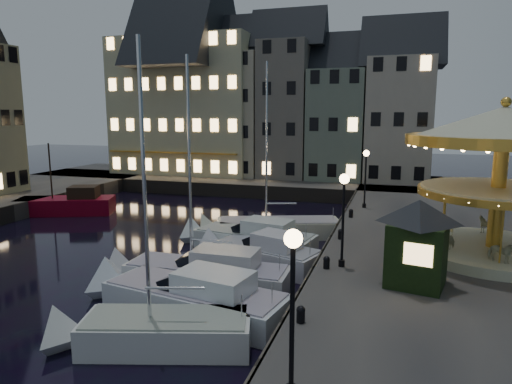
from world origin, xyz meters
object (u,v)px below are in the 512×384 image
(motorboat_b, at_px, (187,298))
(bollard_a, at_px, (301,314))
(bollard_d, at_px, (351,213))
(motorboat_a, at_px, (151,333))
(carousel, at_px, (502,153))
(bollard_b, at_px, (327,262))
(motorboat_e, at_px, (249,239))
(streetlamp_a, at_px, (292,290))
(streetlamp_b, at_px, (343,207))
(motorboat_d, at_px, (259,254))
(streetlamp_c, at_px, (366,170))
(bollard_c, at_px, (341,234))
(motorboat_f, at_px, (270,229))
(motorboat_c, at_px, (199,273))
(ticket_kiosk, at_px, (418,228))
(red_fishing_boat, at_px, (68,205))

(motorboat_b, bearing_deg, bollard_a, -22.58)
(bollard_d, height_order, motorboat_a, motorboat_a)
(carousel, bearing_deg, motorboat_a, -139.80)
(bollard_b, height_order, carousel, carousel)
(motorboat_a, bearing_deg, motorboat_e, 91.88)
(streetlamp_a, bearing_deg, streetlamp_b, 90.00)
(carousel, bearing_deg, motorboat_d, -174.62)
(streetlamp_c, height_order, bollard_c, streetlamp_c)
(streetlamp_a, distance_m, motorboat_f, 19.59)
(motorboat_a, bearing_deg, motorboat_f, 89.98)
(bollard_d, distance_m, motorboat_f, 5.45)
(motorboat_e, xyz_separation_m, motorboat_f, (0.40, 3.17, -0.11))
(bollard_a, relative_size, bollard_d, 1.00)
(bollard_a, distance_m, motorboat_f, 15.33)
(motorboat_e, bearing_deg, bollard_b, -46.19)
(motorboat_f, bearing_deg, bollard_c, -37.47)
(bollard_d, height_order, motorboat_c, motorboat_c)
(ticket_kiosk, bearing_deg, bollard_c, 121.98)
(streetlamp_c, height_order, motorboat_c, motorboat_c)
(motorboat_b, bearing_deg, motorboat_f, 89.74)
(motorboat_c, bearing_deg, bollard_d, 62.52)
(bollard_d, distance_m, motorboat_a, 17.61)
(motorboat_c, bearing_deg, carousel, 20.38)
(motorboat_c, bearing_deg, motorboat_a, -82.83)
(streetlamp_b, height_order, bollard_c, streetlamp_b)
(streetlamp_b, xyz_separation_m, motorboat_f, (-5.70, 8.41, -3.49))
(bollard_b, bearing_deg, bollard_d, 90.00)
(bollard_d, bearing_deg, motorboat_b, -110.42)
(streetlamp_b, height_order, motorboat_b, streetlamp_b)
(bollard_d, height_order, ticket_kiosk, ticket_kiosk)
(motorboat_e, height_order, carousel, carousel)
(bollard_a, height_order, carousel, carousel)
(streetlamp_c, xyz_separation_m, motorboat_d, (-4.67, -10.87, -3.38))
(motorboat_f, distance_m, ticket_kiosk, 13.51)
(bollard_b, distance_m, bollard_d, 10.50)
(streetlamp_b, bearing_deg, motorboat_c, -169.54)
(streetlamp_c, bearing_deg, motorboat_f, -138.26)
(motorboat_a, distance_m, red_fishing_boat, 24.47)
(bollard_a, height_order, bollard_c, same)
(motorboat_d, xyz_separation_m, ticket_kiosk, (7.74, -4.01, 3.00))
(streetlamp_b, height_order, carousel, carousel)
(bollard_a, bearing_deg, bollard_c, 90.00)
(bollard_a, distance_m, bollard_d, 16.00)
(bollard_c, distance_m, red_fishing_boat, 23.37)
(motorboat_f, bearing_deg, motorboat_e, -97.18)
(streetlamp_c, bearing_deg, motorboat_d, -113.23)
(streetlamp_b, xyz_separation_m, bollard_c, (-0.60, 4.50, -2.41))
(red_fishing_boat, bearing_deg, bollard_b, -25.44)
(motorboat_e, xyz_separation_m, red_fishing_boat, (-17.13, 5.03, 0.06))
(motorboat_a, height_order, carousel, motorboat_a)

